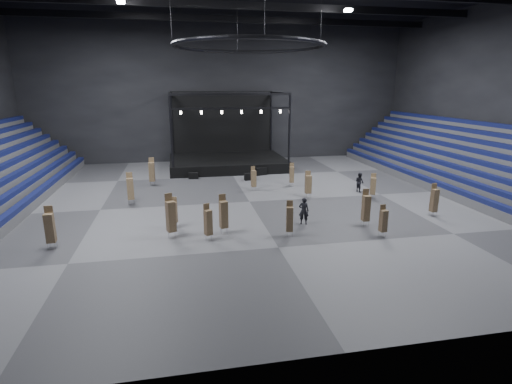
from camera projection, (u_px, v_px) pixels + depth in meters
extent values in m
plane|color=#555558|center=(249.00, 202.00, 35.21)|extent=(50.00, 50.00, 0.00)
cube|color=black|center=(221.00, 93.00, 52.79)|extent=(50.00, 0.20, 18.00)
cube|color=black|center=(361.00, 115.00, 12.97)|extent=(50.00, 0.20, 18.00)
cube|color=black|center=(510.00, 96.00, 37.51)|extent=(0.20, 42.00, 18.00)
cube|color=#0E113E|center=(25.00, 203.00, 31.62)|extent=(0.59, 40.00, 0.40)
cube|color=#0E113E|center=(11.00, 194.00, 31.26)|extent=(0.59, 40.00, 0.40)
cube|color=#515154|center=(464.00, 186.00, 39.07)|extent=(7.20, 40.00, 0.75)
cube|color=#0E113E|center=(435.00, 182.00, 38.32)|extent=(0.59, 40.00, 0.40)
cube|color=#515154|center=(469.00, 182.00, 39.06)|extent=(6.30, 40.00, 1.50)
cube|color=#0E113E|center=(444.00, 174.00, 38.29)|extent=(0.59, 40.00, 0.40)
cube|color=#515154|center=(473.00, 178.00, 39.05)|extent=(5.40, 40.00, 2.25)
cube|color=#0E113E|center=(453.00, 166.00, 38.26)|extent=(0.59, 40.00, 0.40)
cube|color=#515154|center=(478.00, 174.00, 39.03)|extent=(4.50, 40.00, 3.00)
cube|color=#0E113E|center=(463.00, 158.00, 38.23)|extent=(0.59, 40.00, 0.40)
cube|color=#515154|center=(482.00, 171.00, 39.02)|extent=(3.60, 40.00, 3.75)
cube|color=#0E113E|center=(472.00, 150.00, 38.21)|extent=(0.59, 40.00, 0.40)
cube|color=#515154|center=(487.00, 167.00, 39.00)|extent=(2.70, 40.00, 4.50)
cube|color=#0E113E|center=(481.00, 142.00, 38.18)|extent=(0.59, 40.00, 0.40)
cube|color=#515154|center=(492.00, 163.00, 38.99)|extent=(1.80, 40.00, 5.25)
cube|color=#0E113E|center=(491.00, 134.00, 38.15)|extent=(0.59, 40.00, 0.40)
cube|color=#515154|center=(496.00, 159.00, 38.98)|extent=(0.90, 40.00, 6.00)
cube|color=#0E113E|center=(500.00, 126.00, 38.12)|extent=(0.59, 40.00, 0.40)
cube|color=black|center=(228.00, 163.00, 49.75)|extent=(14.00, 10.00, 1.20)
cube|color=black|center=(222.00, 122.00, 53.11)|extent=(13.30, 0.30, 8.00)
cylinder|color=black|center=(171.00, 132.00, 43.01)|extent=(0.24, 0.24, 7.80)
cylinder|color=black|center=(172.00, 124.00, 51.73)|extent=(0.24, 0.24, 7.80)
cylinder|color=black|center=(289.00, 129.00, 45.45)|extent=(0.24, 0.24, 7.80)
cylinder|color=black|center=(271.00, 122.00, 54.17)|extent=(0.24, 0.24, 7.80)
cube|color=black|center=(231.00, 94.00, 43.22)|extent=(13.40, 0.25, 0.25)
cube|color=black|center=(222.00, 93.00, 51.94)|extent=(13.40, 0.25, 0.25)
cube|color=black|center=(232.00, 108.00, 43.61)|extent=(13.40, 0.20, 0.20)
cylinder|color=white|center=(181.00, 113.00, 42.69)|extent=(0.24, 0.24, 0.35)
cylinder|color=white|center=(201.00, 112.00, 43.10)|extent=(0.24, 0.24, 0.35)
cylinder|color=white|center=(222.00, 112.00, 43.51)|extent=(0.24, 0.24, 0.35)
cylinder|color=white|center=(242.00, 112.00, 43.91)|extent=(0.24, 0.24, 0.35)
cylinder|color=white|center=(261.00, 112.00, 44.32)|extent=(0.24, 0.24, 0.35)
cylinder|color=white|center=(280.00, 111.00, 44.73)|extent=(0.24, 0.24, 0.35)
torus|color=black|center=(249.00, 46.00, 31.85)|extent=(12.30, 12.30, 0.30)
cylinder|color=black|center=(321.00, 14.00, 32.31)|extent=(0.04, 0.04, 5.00)
cylinder|color=black|center=(237.00, 23.00, 36.89)|extent=(0.04, 0.04, 5.00)
cylinder|color=black|center=(170.00, 9.00, 30.09)|extent=(0.04, 0.04, 5.00)
cube|color=black|center=(236.00, 5.00, 37.40)|extent=(49.00, 0.35, 0.70)
cube|color=black|center=(225.00, 19.00, 44.98)|extent=(49.00, 0.35, 0.70)
cube|color=white|center=(121.00, 2.00, 32.86)|extent=(0.60, 0.60, 0.25)
cube|color=white|center=(348.00, 10.00, 36.56)|extent=(0.60, 0.60, 0.25)
cube|color=black|center=(193.00, 176.00, 43.80)|extent=(1.08, 0.64, 0.68)
cube|color=black|center=(250.00, 177.00, 43.14)|extent=(1.17, 0.65, 0.75)
cube|color=black|center=(261.00, 171.00, 45.59)|extent=(1.44, 1.05, 0.87)
cylinder|color=silver|center=(252.00, 189.00, 38.84)|extent=(0.03, 0.03, 0.36)
cylinder|color=silver|center=(252.00, 188.00, 39.17)|extent=(0.03, 0.03, 0.36)
cylinder|color=silver|center=(256.00, 189.00, 38.91)|extent=(0.03, 0.03, 0.36)
cylinder|color=silver|center=(255.00, 188.00, 39.23)|extent=(0.03, 0.03, 0.36)
cube|color=olive|center=(254.00, 179.00, 38.78)|extent=(0.50, 0.50, 1.60)
cube|color=olive|center=(253.00, 171.00, 38.75)|extent=(0.42, 0.13, 0.88)
cylinder|color=silver|center=(290.00, 185.00, 40.51)|extent=(0.03, 0.03, 0.37)
cylinder|color=silver|center=(289.00, 184.00, 40.84)|extent=(0.03, 0.03, 0.37)
cylinder|color=silver|center=(294.00, 184.00, 40.57)|extent=(0.03, 0.03, 0.37)
cylinder|color=silver|center=(293.00, 184.00, 40.90)|extent=(0.03, 0.03, 0.37)
cube|color=olive|center=(292.00, 175.00, 40.45)|extent=(0.52, 0.52, 1.61)
cube|color=olive|center=(292.00, 167.00, 40.43)|extent=(0.43, 0.14, 0.89)
cylinder|color=silver|center=(48.00, 247.00, 24.82)|extent=(0.03, 0.03, 0.44)
cylinder|color=silver|center=(50.00, 244.00, 25.21)|extent=(0.03, 0.03, 0.44)
cylinder|color=silver|center=(55.00, 246.00, 24.89)|extent=(0.03, 0.03, 0.44)
cylinder|color=silver|center=(57.00, 244.00, 25.29)|extent=(0.03, 0.03, 0.44)
cube|color=olive|center=(50.00, 228.00, 24.76)|extent=(0.55, 0.55, 1.86)
cube|color=olive|center=(49.00, 213.00, 24.73)|extent=(0.51, 0.09, 1.02)
cylinder|color=silver|center=(381.00, 235.00, 26.91)|extent=(0.03, 0.03, 0.36)
cylinder|color=silver|center=(379.00, 233.00, 27.23)|extent=(0.03, 0.03, 0.36)
cylinder|color=silver|center=(386.00, 235.00, 26.97)|extent=(0.03, 0.03, 0.36)
cylinder|color=silver|center=(383.00, 233.00, 27.29)|extent=(0.03, 0.03, 0.36)
cube|color=olive|center=(383.00, 221.00, 26.86)|extent=(0.47, 0.47, 1.50)
cube|color=olive|center=(383.00, 210.00, 26.84)|extent=(0.41, 0.09, 0.82)
cylinder|color=silver|center=(129.00, 203.00, 34.15)|extent=(0.03, 0.03, 0.46)
cylinder|color=silver|center=(129.00, 201.00, 34.56)|extent=(0.03, 0.03, 0.46)
cylinder|color=silver|center=(134.00, 202.00, 34.23)|extent=(0.03, 0.03, 0.46)
cylinder|color=silver|center=(134.00, 201.00, 34.64)|extent=(0.03, 0.03, 0.46)
cube|color=olive|center=(130.00, 189.00, 34.10)|extent=(0.62, 0.62, 1.87)
cube|color=olive|center=(129.00, 178.00, 34.08)|extent=(0.53, 0.14, 1.03)
cylinder|color=silver|center=(364.00, 224.00, 28.89)|extent=(0.03, 0.03, 0.41)
cylinder|color=silver|center=(361.00, 222.00, 29.26)|extent=(0.03, 0.03, 0.41)
cylinder|color=silver|center=(369.00, 224.00, 28.97)|extent=(0.03, 0.03, 0.41)
cylinder|color=silver|center=(366.00, 222.00, 29.33)|extent=(0.03, 0.03, 0.41)
cube|color=olive|center=(366.00, 208.00, 28.82)|extent=(0.49, 0.49, 1.88)
cube|color=olive|center=(366.00, 196.00, 28.78)|extent=(0.47, 0.06, 1.03)
cylinder|color=silver|center=(306.00, 196.00, 36.19)|extent=(0.03, 0.03, 0.44)
cylinder|color=silver|center=(305.00, 195.00, 36.58)|extent=(0.03, 0.03, 0.44)
cylinder|color=silver|center=(311.00, 196.00, 36.27)|extent=(0.03, 0.03, 0.44)
cylinder|color=silver|center=(309.00, 195.00, 36.66)|extent=(0.03, 0.03, 0.44)
cube|color=olive|center=(308.00, 184.00, 36.16)|extent=(0.55, 0.55, 1.63)
cube|color=olive|center=(308.00, 176.00, 36.17)|extent=(0.51, 0.09, 0.90)
cylinder|color=silver|center=(169.00, 236.00, 26.65)|extent=(0.03, 0.03, 0.44)
cylinder|color=silver|center=(169.00, 233.00, 27.05)|extent=(0.03, 0.03, 0.44)
cylinder|color=silver|center=(175.00, 235.00, 26.73)|extent=(0.03, 0.03, 0.44)
cylinder|color=silver|center=(175.00, 233.00, 27.13)|extent=(0.03, 0.03, 0.44)
cube|color=olive|center=(171.00, 216.00, 26.56)|extent=(0.70, 0.70, 2.09)
cube|color=olive|center=(169.00, 201.00, 26.48)|extent=(0.49, 0.27, 1.15)
cylinder|color=silver|center=(371.00, 197.00, 35.97)|extent=(0.03, 0.03, 0.39)
cylinder|color=silver|center=(369.00, 196.00, 36.33)|extent=(0.03, 0.03, 0.39)
cylinder|color=silver|center=(375.00, 197.00, 36.04)|extent=(0.03, 0.03, 0.39)
cylinder|color=silver|center=(373.00, 196.00, 36.40)|extent=(0.03, 0.03, 0.39)
cube|color=olive|center=(373.00, 186.00, 35.94)|extent=(0.62, 0.62, 1.54)
cube|color=olive|center=(373.00, 178.00, 35.94)|extent=(0.44, 0.23, 0.84)
cylinder|color=silver|center=(206.00, 238.00, 26.27)|extent=(0.03, 0.03, 0.37)
cylinder|color=silver|center=(206.00, 236.00, 26.61)|extent=(0.03, 0.03, 0.37)
cylinder|color=silver|center=(212.00, 238.00, 26.34)|extent=(0.03, 0.03, 0.37)
cylinder|color=silver|center=(211.00, 236.00, 26.67)|extent=(0.03, 0.03, 0.37)
cube|color=olive|center=(208.00, 222.00, 26.21)|extent=(0.58, 0.58, 1.70)
cube|color=olive|center=(206.00, 210.00, 26.15)|extent=(0.41, 0.22, 0.93)
cylinder|color=silver|center=(221.00, 231.00, 27.43)|extent=(0.03, 0.03, 0.42)
cylinder|color=silver|center=(221.00, 229.00, 27.81)|extent=(0.03, 0.03, 0.42)
cylinder|color=silver|center=(227.00, 231.00, 27.50)|extent=(0.03, 0.03, 0.42)
cylinder|color=silver|center=(226.00, 229.00, 27.89)|extent=(0.03, 0.03, 0.42)
cube|color=olive|center=(224.00, 214.00, 27.36)|extent=(0.61, 0.61, 1.88)
cube|color=olive|center=(222.00, 201.00, 27.32)|extent=(0.49, 0.17, 1.03)
cylinder|color=silver|center=(172.00, 226.00, 28.57)|extent=(0.03, 0.03, 0.37)
cylinder|color=silver|center=(172.00, 224.00, 28.90)|extent=(0.03, 0.03, 0.37)
cylinder|color=silver|center=(177.00, 226.00, 28.64)|extent=(0.03, 0.03, 0.37)
cylinder|color=silver|center=(177.00, 224.00, 28.97)|extent=(0.03, 0.03, 0.37)
cube|color=olive|center=(174.00, 213.00, 28.53)|extent=(0.56, 0.56, 1.52)
cube|color=olive|center=(174.00, 202.00, 28.52)|extent=(0.42, 0.19, 0.84)
cylinder|color=silver|center=(287.00, 235.00, 26.93)|extent=(0.03, 0.03, 0.37)
cylinder|color=silver|center=(286.00, 233.00, 27.27)|extent=(0.03, 0.03, 0.37)
cylinder|color=silver|center=(292.00, 234.00, 27.00)|extent=(0.03, 0.03, 0.37)
cylinder|color=silver|center=(291.00, 232.00, 27.33)|extent=(0.03, 0.03, 0.37)
cube|color=olive|center=(290.00, 219.00, 26.87)|extent=(0.53, 0.53, 1.70)
cube|color=olive|center=(290.00, 207.00, 26.84)|extent=(0.43, 0.14, 0.93)
cylinder|color=silver|center=(432.00, 215.00, 31.04)|extent=(0.03, 0.03, 0.39)
cylinder|color=silver|center=(429.00, 213.00, 31.39)|extent=(0.03, 0.03, 0.39)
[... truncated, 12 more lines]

